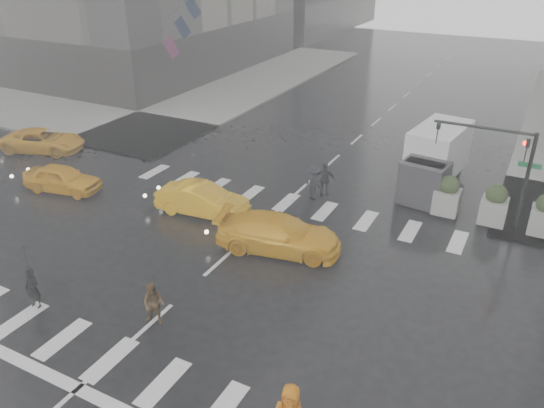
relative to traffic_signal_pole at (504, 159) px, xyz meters
The scene contains 16 objects.
ground 12.47m from the traffic_signal_pole, 138.36° to the right, with size 120.00×120.00×0.00m, color black.
sidewalk_nw 30.21m from the traffic_signal_pole, 161.58° to the left, with size 35.00×35.00×0.15m, color gray.
road_markings 12.47m from the traffic_signal_pole, 138.36° to the right, with size 18.00×48.00×0.01m, color silver, non-canonical shape.
traffic_signal_pole is the anchor object (origin of this frame).
planter_west 3.01m from the traffic_signal_pole, behind, with size 1.10×1.10×1.80m.
planter_mid 2.24m from the traffic_signal_pole, 91.76° to the left, with size 1.10×1.10×1.80m.
flag_cluster 26.38m from the traffic_signal_pole, 156.46° to the left, with size 2.87×3.06×4.69m.
pedestrian_black 18.65m from the traffic_signal_pole, 134.72° to the right, with size 1.10×1.11×2.43m.
pedestrian_brown 15.13m from the traffic_signal_pole, 126.45° to the right, with size 0.75×0.59×1.55m, color #4C341B.
pedestrian_far_a 8.03m from the traffic_signal_pole, behind, with size 1.04×0.63×1.77m, color black.
pedestrian_far_b 8.42m from the traffic_signal_pole, behind, with size 1.12×0.62×1.73m, color black.
taxi_front 20.55m from the traffic_signal_pole, 162.86° to the right, with size 1.57×3.89×1.33m, color #F6AA0C.
taxi_mid 13.08m from the traffic_signal_pole, 157.88° to the right, with size 1.49×4.27×1.41m, color #F6AA0C.
taxi_rear 9.84m from the traffic_signal_pole, 140.86° to the right, with size 2.05×4.46×1.46m, color #F6AA0C.
taxi_far 25.03m from the traffic_signal_pole, behind, with size 2.19×4.21×1.32m, color #F6AA0C.
box_truck 4.62m from the traffic_signal_pole, 138.54° to the left, with size 2.14×5.69×3.02m.
Camera 1 is at (9.96, -14.49, 11.39)m, focal length 35.00 mm.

